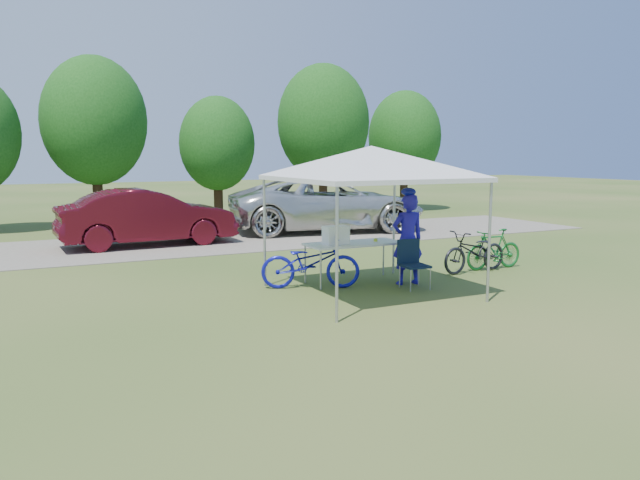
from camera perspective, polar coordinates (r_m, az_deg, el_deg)
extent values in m
plane|color=#2D5119|center=(11.70, 4.57, -4.90)|extent=(100.00, 100.00, 0.00)
cube|color=gray|center=(18.90, -8.04, -0.03)|extent=(24.00, 5.00, 0.02)
cylinder|color=#A5A5AA|center=(9.49, 1.55, -1.42)|extent=(0.05, 0.05, 2.10)
cylinder|color=#A5A5AA|center=(11.21, 15.22, -0.26)|extent=(0.05, 0.05, 2.10)
cylinder|color=#A5A5AA|center=(12.19, -5.10, 0.62)|extent=(0.05, 0.05, 2.10)
cylinder|color=#A5A5AA|center=(13.57, 6.78, 1.34)|extent=(0.05, 0.05, 2.10)
cube|color=silver|center=(11.42, 4.69, 5.63)|extent=(3.15, 3.15, 0.08)
pyramid|color=silver|center=(11.42, 4.72, 8.59)|extent=(4.53, 4.53, 0.55)
cylinder|color=#382314|center=(24.29, -19.63, 3.72)|extent=(0.36, 0.36, 2.03)
ellipsoid|color=#144711|center=(24.27, -19.93, 10.21)|extent=(3.71, 3.71, 4.64)
cylinder|color=#382314|center=(25.05, -9.27, 3.70)|extent=(0.36, 0.36, 1.61)
ellipsoid|color=#144711|center=(24.99, -9.38, 8.70)|extent=(2.94, 2.94, 3.68)
cylinder|color=#382314|center=(26.45, 0.29, 4.55)|extent=(0.36, 0.36, 2.10)
ellipsoid|color=#144711|center=(26.44, 0.29, 10.73)|extent=(3.84, 3.84, 4.80)
cylinder|color=#382314|center=(29.26, 7.67, 4.53)|extent=(0.36, 0.36, 1.82)
ellipsoid|color=#144711|center=(29.22, 7.75, 9.37)|extent=(3.33, 3.33, 4.16)
cube|color=white|center=(12.60, 3.13, -0.33)|extent=(1.97, 0.82, 0.04)
cylinder|color=#A5A5AA|center=(11.93, 0.07, -2.75)|extent=(0.04, 0.04, 0.76)
cylinder|color=#A5A5AA|center=(12.86, 7.49, -2.05)|extent=(0.04, 0.04, 0.76)
cylinder|color=#A5A5AA|center=(12.55, -1.36, -2.22)|extent=(0.04, 0.04, 0.76)
cylinder|color=#A5A5AA|center=(13.43, 5.82, -1.59)|extent=(0.04, 0.04, 0.76)
cube|color=#0D1C32|center=(12.12, 8.68, -2.36)|extent=(0.52, 0.52, 0.04)
cube|color=#0D1C32|center=(12.27, 8.08, -1.02)|extent=(0.48, 0.08, 0.48)
cylinder|color=#A5A5AA|center=(11.88, 8.41, -3.72)|extent=(0.02, 0.02, 0.43)
cylinder|color=#A5A5AA|center=(12.12, 10.06, -3.52)|extent=(0.02, 0.02, 0.43)
cylinder|color=#A5A5AA|center=(12.22, 7.27, -3.37)|extent=(0.02, 0.02, 0.43)
cylinder|color=#A5A5AA|center=(12.46, 8.90, -3.19)|extent=(0.02, 0.02, 0.43)
cube|color=white|center=(12.38, 1.45, 0.36)|extent=(0.47, 0.31, 0.31)
cube|color=white|center=(12.36, 1.46, 1.18)|extent=(0.49, 0.33, 0.04)
cylinder|color=#CCE435|center=(12.80, 5.10, 0.01)|extent=(0.08, 0.08, 0.06)
imported|color=#1E14A7|center=(12.48, 8.01, 0.07)|extent=(0.71, 0.51, 1.81)
imported|color=#12139E|center=(12.04, -0.88, -2.09)|extent=(2.01, 1.35, 1.00)
imported|color=#176B29|center=(14.57, 15.62, -0.81)|extent=(1.52, 0.45, 0.91)
imported|color=black|center=(14.08, 14.01, -1.01)|extent=(1.82, 0.79, 0.93)
imported|color=silver|center=(20.91, 0.65, 3.32)|extent=(6.97, 4.24, 1.81)
imported|color=#4D0C17|center=(18.22, -15.51, 2.03)|extent=(4.90, 1.87, 1.60)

